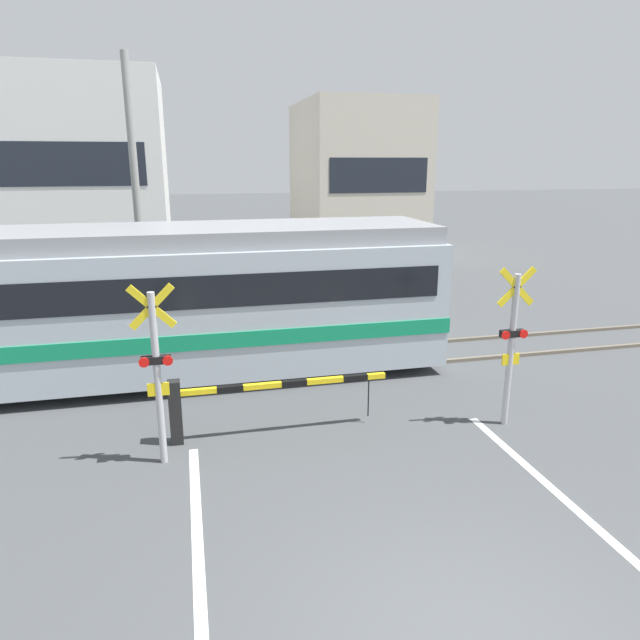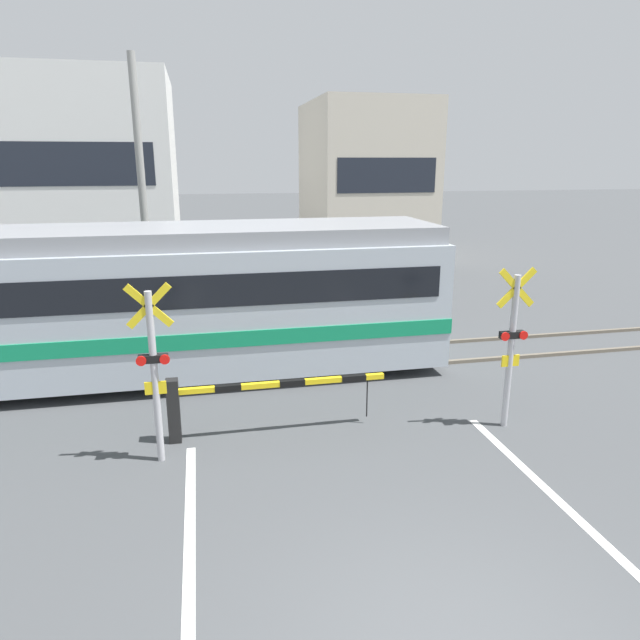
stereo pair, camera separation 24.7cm
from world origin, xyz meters
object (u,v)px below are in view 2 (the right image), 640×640
commuter_train (57,302)px  crossing_signal_left (154,367)px  crossing_barrier_far (350,304)px  crossing_signal_right (512,342)px  pedestrian (254,277)px  crossing_barrier_near (230,397)px

commuter_train → crossing_signal_left: bearing=-60.9°
crossing_barrier_far → crossing_signal_right: (1.13, -6.41, 0.85)m
crossing_barrier_far → pedestrian: (-2.32, 3.51, 0.16)m
crossing_barrier_near → pedestrian: 9.43m
commuter_train → crossing_signal_right: commuter_train is taller
crossing_signal_right → crossing_barrier_near: bearing=173.0°
pedestrian → crossing_signal_right: bearing=-70.8°
crossing_barrier_far → pedestrian: bearing=123.4°
crossing_barrier_far → crossing_signal_right: size_ratio=1.31×
crossing_signal_left → pedestrian: 10.24m
crossing_barrier_far → crossing_signal_left: crossing_signal_left is taller
crossing_signal_right → pedestrian: 10.53m
crossing_barrier_near → crossing_barrier_far: bearing=58.1°
crossing_barrier_near → crossing_barrier_far: size_ratio=1.00×
crossing_barrier_near → pedestrian: size_ratio=2.41×
commuter_train → crossing_signal_right: 8.95m
commuter_train → crossing_signal_right: size_ratio=5.70×
crossing_barrier_far → pedestrian: pedestrian is taller
crossing_signal_left → commuter_train: bearing=119.1°
crossing_barrier_near → crossing_signal_right: 4.87m
crossing_barrier_near → crossing_signal_right: (4.76, -0.59, 0.85)m
crossing_signal_right → crossing_signal_left: bearing=180.0°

